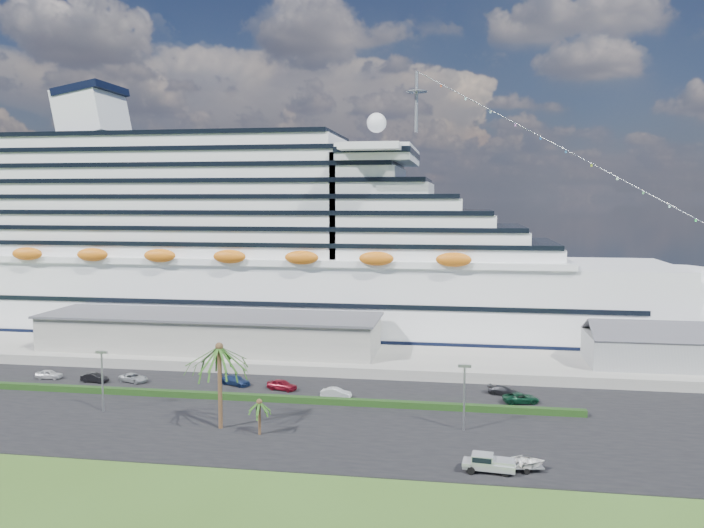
% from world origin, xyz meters
% --- Properties ---
extents(ground, '(420.00, 420.00, 0.00)m').
position_xyz_m(ground, '(0.00, 0.00, 0.00)').
color(ground, '#38551C').
rests_on(ground, ground).
extents(asphalt_lot, '(140.00, 38.00, 0.12)m').
position_xyz_m(asphalt_lot, '(0.00, 11.00, 0.06)').
color(asphalt_lot, black).
rests_on(asphalt_lot, ground).
extents(wharf, '(240.00, 20.00, 1.80)m').
position_xyz_m(wharf, '(0.00, 40.00, 0.90)').
color(wharf, gray).
rests_on(wharf, ground).
extents(water, '(420.00, 160.00, 0.02)m').
position_xyz_m(water, '(0.00, 130.00, 0.01)').
color(water, black).
rests_on(water, ground).
extents(cruise_ship, '(191.00, 38.00, 54.00)m').
position_xyz_m(cruise_ship, '(-21.53, 64.00, 16.69)').
color(cruise_ship, silver).
rests_on(cruise_ship, ground).
extents(terminal_building, '(61.00, 15.00, 6.30)m').
position_xyz_m(terminal_building, '(-25.00, 40.00, 5.01)').
color(terminal_building, gray).
rests_on(terminal_building, wharf).
extents(port_shed, '(24.00, 12.31, 7.37)m').
position_xyz_m(port_shed, '(52.00, 40.00, 4.40)').
color(port_shed, gray).
rests_on(port_shed, wharf).
extents(hedge, '(88.00, 1.10, 0.90)m').
position_xyz_m(hedge, '(-8.00, 16.00, 0.57)').
color(hedge, '#183210').
rests_on(hedge, asphalt_lot).
extents(lamp_post_left, '(1.60, 0.35, 8.27)m').
position_xyz_m(lamp_post_left, '(-28.00, 8.00, 5.34)').
color(lamp_post_left, gray).
rests_on(lamp_post_left, asphalt_lot).
extents(lamp_post_right, '(1.60, 0.35, 8.27)m').
position_xyz_m(lamp_post_right, '(20.00, 8.00, 5.34)').
color(lamp_post_right, gray).
rests_on(lamp_post_right, asphalt_lot).
extents(palm_tall, '(8.82, 8.82, 11.13)m').
position_xyz_m(palm_tall, '(-10.00, 4.00, 9.20)').
color(palm_tall, '#47301E').
rests_on(palm_tall, ground).
extents(palm_short, '(3.53, 3.53, 4.56)m').
position_xyz_m(palm_short, '(-4.50, 2.50, 3.67)').
color(palm_short, '#47301E').
rests_on(palm_short, ground).
extents(parked_car_0, '(4.27, 1.86, 1.43)m').
position_xyz_m(parked_car_0, '(-45.23, 22.29, 0.84)').
color(parked_car_0, silver).
rests_on(parked_car_0, asphalt_lot).
extents(parked_car_1, '(4.34, 1.83, 1.39)m').
position_xyz_m(parked_car_1, '(-36.96, 21.52, 0.82)').
color(parked_car_1, black).
rests_on(parked_car_1, asphalt_lot).
extents(parked_car_2, '(5.15, 3.50, 1.31)m').
position_xyz_m(parked_car_2, '(-31.01, 22.62, 0.78)').
color(parked_car_2, '#A4A9AD').
rests_on(parked_car_2, asphalt_lot).
extents(parked_car_3, '(5.52, 3.89, 1.48)m').
position_xyz_m(parked_car_3, '(-14.71, 23.46, 0.86)').
color(parked_car_3, '#16264D').
rests_on(parked_car_3, asphalt_lot).
extents(parked_car_4, '(4.96, 3.04, 1.58)m').
position_xyz_m(parked_car_4, '(-6.88, 21.91, 0.91)').
color(parked_car_4, maroon).
rests_on(parked_car_4, asphalt_lot).
extents(parked_car_5, '(4.50, 1.90, 1.44)m').
position_xyz_m(parked_car_5, '(1.86, 19.08, 0.84)').
color(parked_car_5, silver).
rests_on(parked_car_5, asphalt_lot).
extents(parked_car_6, '(5.39, 3.35, 1.39)m').
position_xyz_m(parked_car_6, '(27.95, 20.82, 0.82)').
color(parked_car_6, '#0D3622').
rests_on(parked_car_6, asphalt_lot).
extents(parked_car_7, '(4.86, 3.02, 1.31)m').
position_xyz_m(parked_car_7, '(25.77, 24.56, 0.78)').
color(parked_car_7, black).
rests_on(parked_car_7, asphalt_lot).
extents(pickup_truck, '(5.62, 2.56, 1.92)m').
position_xyz_m(pickup_truck, '(22.50, -4.83, 1.17)').
color(pickup_truck, black).
rests_on(pickup_truck, asphalt_lot).
extents(boat_trailer, '(5.50, 4.00, 1.53)m').
position_xyz_m(boat_trailer, '(26.12, -3.96, 1.13)').
color(boat_trailer, gray).
rests_on(boat_trailer, asphalt_lot).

